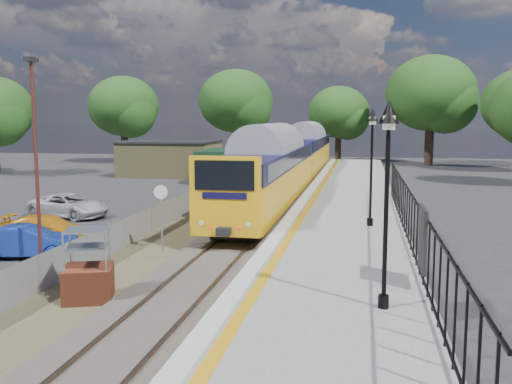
% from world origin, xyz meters
% --- Properties ---
extents(ground, '(120.00, 120.00, 0.00)m').
position_xyz_m(ground, '(0.00, 0.00, 0.00)').
color(ground, '#2D2D30').
rests_on(ground, ground).
extents(track_bed, '(5.90, 80.00, 0.29)m').
position_xyz_m(track_bed, '(-0.47, 9.67, 0.09)').
color(track_bed, '#473F38').
rests_on(track_bed, ground).
extents(platform, '(5.00, 70.00, 0.90)m').
position_xyz_m(platform, '(4.20, 8.00, 0.45)').
color(platform, gray).
rests_on(platform, ground).
extents(platform_edge, '(0.90, 70.00, 0.01)m').
position_xyz_m(platform_edge, '(2.14, 8.00, 0.90)').
color(platform_edge, silver).
rests_on(platform_edge, platform).
extents(victorian_lamp_south, '(0.44, 0.44, 4.60)m').
position_xyz_m(victorian_lamp_south, '(5.50, -4.00, 4.30)').
color(victorian_lamp_south, black).
rests_on(victorian_lamp_south, platform).
extents(victorian_lamp_north, '(0.44, 0.44, 4.60)m').
position_xyz_m(victorian_lamp_north, '(5.30, 6.00, 4.30)').
color(victorian_lamp_north, black).
rests_on(victorian_lamp_north, platform).
extents(palisade_fence, '(0.12, 26.00, 2.00)m').
position_xyz_m(palisade_fence, '(6.55, 2.24, 1.84)').
color(palisade_fence, black).
rests_on(palisade_fence, platform).
extents(wire_fence, '(0.06, 52.00, 1.20)m').
position_xyz_m(wire_fence, '(-4.20, 12.00, 0.60)').
color(wire_fence, '#999EA3').
rests_on(wire_fence, ground).
extents(outbuilding, '(10.80, 10.10, 3.12)m').
position_xyz_m(outbuilding, '(-10.91, 31.21, 1.52)').
color(outbuilding, '#918552').
rests_on(outbuilding, ground).
extents(tree_line, '(56.80, 43.80, 11.88)m').
position_xyz_m(tree_line, '(1.40, 42.00, 6.61)').
color(tree_line, '#332319').
rests_on(tree_line, ground).
extents(train, '(2.82, 40.83, 3.51)m').
position_xyz_m(train, '(0.00, 24.03, 2.34)').
color(train, yellow).
rests_on(train, ground).
extents(brick_plinth, '(1.66, 1.66, 2.11)m').
position_xyz_m(brick_plinth, '(-2.50, -2.27, 1.01)').
color(brick_plinth, brown).
rests_on(brick_plinth, ground).
extents(speed_sign, '(0.51, 0.20, 2.62)m').
position_xyz_m(speed_sign, '(-2.50, 3.65, 1.76)').
color(speed_sign, '#999EA3').
rests_on(speed_sign, ground).
extents(carpark_lamp, '(0.25, 0.50, 7.08)m').
position_xyz_m(carpark_lamp, '(-5.68, 0.55, 4.03)').
color(carpark_lamp, '#55231C').
rests_on(carpark_lamp, ground).
extents(car_blue, '(3.83, 2.16, 1.20)m').
position_xyz_m(car_blue, '(-7.13, 2.06, 0.60)').
color(car_blue, '#1B39A7').
rests_on(car_blue, ground).
extents(car_yellow, '(3.97, 1.90, 1.12)m').
position_xyz_m(car_yellow, '(-7.85, 4.64, 0.56)').
color(car_yellow, orange).
rests_on(car_yellow, ground).
extents(car_white, '(4.77, 3.12, 1.22)m').
position_xyz_m(car_white, '(-10.02, 10.36, 0.61)').
color(car_white, silver).
rests_on(car_white, ground).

